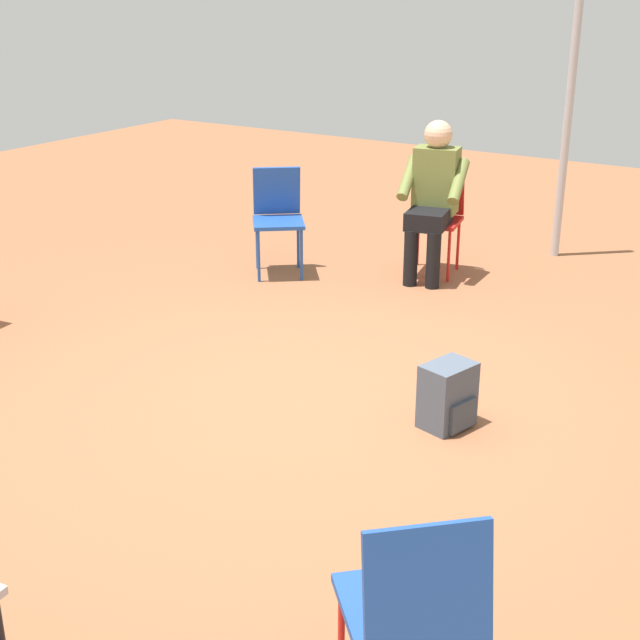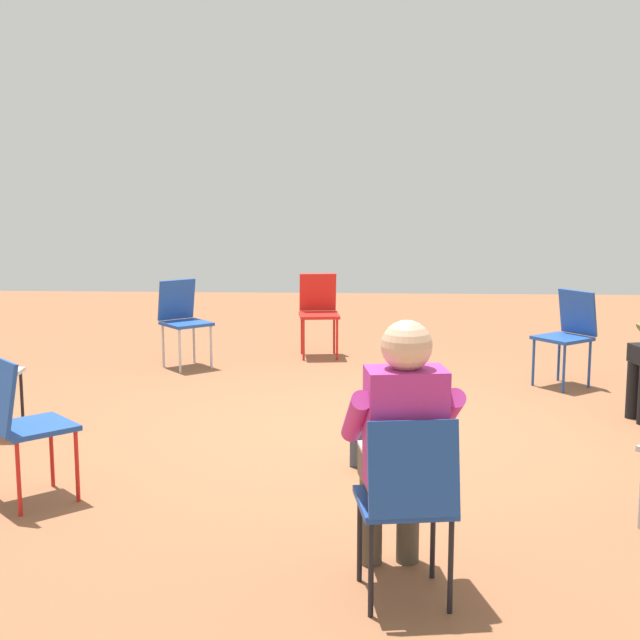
{
  "view_description": "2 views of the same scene",
  "coord_description": "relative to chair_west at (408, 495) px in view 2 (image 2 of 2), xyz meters",
  "views": [
    {
      "loc": [
        -2.52,
        3.79,
        2.28
      ],
      "look_at": [
        -0.35,
        0.36,
        0.7
      ],
      "focal_mm": 50.0,
      "sensor_mm": 36.0,
      "label": 1
    },
    {
      "loc": [
        -6.33,
        -0.13,
        1.83
      ],
      "look_at": [
        -0.25,
        0.18,
        0.86
      ],
      "focal_mm": 50.0,
      "sensor_mm": 36.0,
      "label": 2
    }
  ],
  "objects": [
    {
      "name": "person_with_laptop",
      "position": [
        0.17,
        0.02,
        0.2
      ],
      "size": [
        0.56,
        0.54,
        1.24
      ],
      "rotation": [
        0.0,
        0.0,
        -1.42
      ],
      "color": "#4C4233",
      "rests_on": "ground"
    },
    {
      "name": "chair_west",
      "position": [
        0.0,
        0.0,
        0.0
      ],
      "size": [
        0.49,
        0.45,
        0.85
      ],
      "rotation": [
        0.0,
        0.0,
        -1.42
      ],
      "color": "#1E4799",
      "rests_on": "ground"
    },
    {
      "name": "chair_east",
      "position": [
        5.44,
        0.66,
        0.0
      ],
      "size": [
        0.48,
        0.45,
        0.85
      ],
      "rotation": [
        0.0,
        0.0,
        1.69
      ],
      "color": "red",
      "rests_on": "ground"
    },
    {
      "name": "chair_southeast",
      "position": [
        4.2,
        -1.61,
        0.0
      ],
      "size": [
        0.58,
        0.58,
        0.85
      ],
      "rotation": [
        0.0,
        0.0,
        0.66
      ],
      "color": "#1E4799",
      "rests_on": "ground"
    },
    {
      "name": "chair_northeast",
      "position": [
        4.84,
        1.96,
        0.0
      ],
      "size": [
        0.59,
        0.58,
        0.85
      ],
      "rotation": [
        0.0,
        0.0,
        2.27
      ],
      "color": "#1E4799",
      "rests_on": "ground"
    },
    {
      "name": "ground_plane",
      "position": [
        2.69,
        0.32,
        -0.5
      ],
      "size": [
        15.66,
        15.66,
        0.0
      ],
      "primitive_type": "plane",
      "color": "brown"
    },
    {
      "name": "backpack_near_laptop_user",
      "position": [
        1.9,
        0.12,
        -0.34
      ],
      "size": [
        0.29,
        0.32,
        0.36
      ],
      "rotation": [
        0.0,
        0.0,
        1.3
      ],
      "color": "#475160",
      "rests_on": "ground"
    },
    {
      "name": "chair_northwest",
      "position": [
        1.11,
        2.11,
        0.0
      ],
      "size": [
        0.58,
        0.59,
        0.85
      ],
      "rotation": [
        0.0,
        0.0,
        -2.38
      ],
      "color": "#1E4799",
      "rests_on": "ground"
    }
  ]
}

